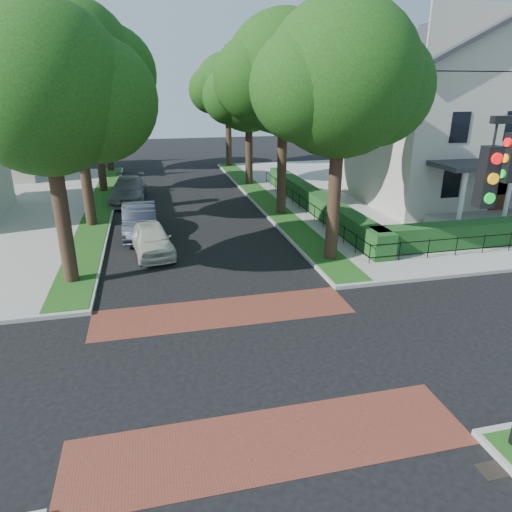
% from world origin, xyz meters
% --- Properties ---
extents(ground, '(120.00, 120.00, 0.00)m').
position_xyz_m(ground, '(0.00, 0.00, 0.00)').
color(ground, black).
rests_on(ground, ground).
extents(sidewalk_ne, '(30.00, 30.00, 0.15)m').
position_xyz_m(sidewalk_ne, '(19.50, 19.00, 0.07)').
color(sidewalk_ne, gray).
rests_on(sidewalk_ne, ground).
extents(crosswalk_far, '(9.00, 2.20, 0.01)m').
position_xyz_m(crosswalk_far, '(0.00, 3.20, 0.01)').
color(crosswalk_far, brown).
rests_on(crosswalk_far, ground).
extents(crosswalk_near, '(9.00, 2.20, 0.01)m').
position_xyz_m(crosswalk_near, '(0.00, -3.20, 0.01)').
color(crosswalk_near, brown).
rests_on(crosswalk_near, ground).
extents(storm_drain, '(0.65, 0.45, 0.01)m').
position_xyz_m(storm_drain, '(4.30, -5.00, 0.01)').
color(storm_drain, black).
rests_on(storm_drain, ground).
extents(grass_strip_ne, '(1.60, 29.80, 0.02)m').
position_xyz_m(grass_strip_ne, '(5.40, 19.10, 0.16)').
color(grass_strip_ne, '#1A4F16').
rests_on(grass_strip_ne, sidewalk_ne).
extents(grass_strip_nw, '(1.60, 29.80, 0.02)m').
position_xyz_m(grass_strip_nw, '(-5.40, 19.10, 0.16)').
color(grass_strip_nw, '#1A4F16').
rests_on(grass_strip_nw, sidewalk_nw).
extents(tree_right_near, '(7.75, 6.67, 10.66)m').
position_xyz_m(tree_right_near, '(5.60, 7.24, 7.63)').
color(tree_right_near, black).
rests_on(tree_right_near, sidewalk_ne).
extents(tree_right_mid, '(8.25, 7.09, 11.22)m').
position_xyz_m(tree_right_mid, '(5.61, 15.25, 7.99)').
color(tree_right_mid, black).
rests_on(tree_right_mid, sidewalk_ne).
extents(tree_right_far, '(7.25, 6.23, 9.74)m').
position_xyz_m(tree_right_far, '(5.60, 24.22, 6.91)').
color(tree_right_far, black).
rests_on(tree_right_far, sidewalk_ne).
extents(tree_right_back, '(7.50, 6.45, 10.20)m').
position_xyz_m(tree_right_back, '(5.60, 33.23, 7.27)').
color(tree_right_back, black).
rests_on(tree_right_back, sidewalk_ne).
extents(tree_left_near, '(7.50, 6.45, 10.20)m').
position_xyz_m(tree_left_near, '(-5.40, 7.23, 7.27)').
color(tree_left_near, black).
rests_on(tree_left_near, sidewalk_nw).
extents(tree_left_mid, '(8.00, 6.88, 11.48)m').
position_xyz_m(tree_left_mid, '(-5.39, 15.24, 8.34)').
color(tree_left_mid, black).
rests_on(tree_left_mid, sidewalk_nw).
extents(tree_left_far, '(7.00, 6.02, 9.86)m').
position_xyz_m(tree_left_far, '(-5.40, 24.22, 7.12)').
color(tree_left_far, black).
rests_on(tree_left_far, sidewalk_nw).
extents(tree_left_back, '(7.75, 6.66, 10.44)m').
position_xyz_m(tree_left_back, '(-5.40, 33.24, 7.41)').
color(tree_left_back, black).
rests_on(tree_left_back, sidewalk_nw).
extents(hedge_main_road, '(1.00, 18.00, 1.20)m').
position_xyz_m(hedge_main_road, '(7.70, 15.00, 0.75)').
color(hedge_main_road, '#19481E').
rests_on(hedge_main_road, sidewalk_ne).
extents(fence_main_road, '(0.06, 18.00, 0.90)m').
position_xyz_m(fence_main_road, '(6.90, 15.00, 0.60)').
color(fence_main_road, black).
rests_on(fence_main_road, sidewalk_ne).
extents(house_victorian, '(13.00, 13.05, 12.48)m').
position_xyz_m(house_victorian, '(17.51, 15.92, 6.02)').
color(house_victorian, '#B7B2A4').
rests_on(house_victorian, sidewalk_ne).
extents(parked_car_front, '(2.27, 4.42, 1.44)m').
position_xyz_m(parked_car_front, '(-2.30, 9.83, 0.72)').
color(parked_car_front, beige).
rests_on(parked_car_front, ground).
extents(parked_car_middle, '(1.78, 4.91, 1.61)m').
position_xyz_m(parked_car_middle, '(-2.84, 12.92, 0.80)').
color(parked_car_middle, '#1E232D').
rests_on(parked_car_middle, ground).
extents(parked_car_rear, '(2.51, 5.61, 1.60)m').
position_xyz_m(parked_car_rear, '(-3.60, 20.63, 0.80)').
color(parked_car_rear, slate).
rests_on(parked_car_rear, ground).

